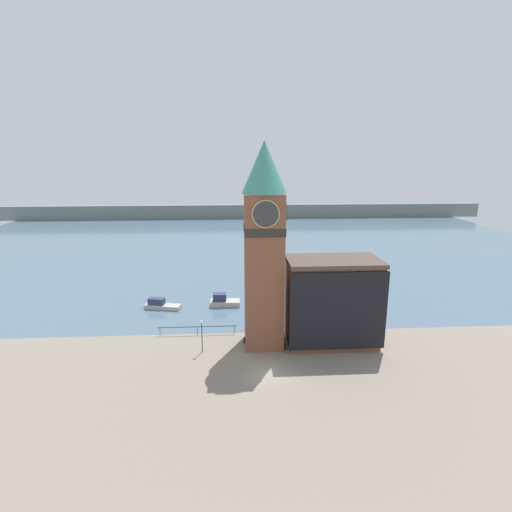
{
  "coord_description": "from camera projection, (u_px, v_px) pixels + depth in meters",
  "views": [
    {
      "loc": [
        -3.53,
        -36.61,
        21.55
      ],
      "look_at": [
        -0.91,
        5.3,
        11.26
      ],
      "focal_mm": 28.0,
      "sensor_mm": 36.0,
      "label": 1
    }
  ],
  "objects": [
    {
      "name": "clock_tower",
      "position": [
        264.0,
        242.0,
        44.72
      ],
      "size": [
        4.95,
        4.95,
        23.46
      ],
      "color": "brown",
      "rests_on": "ground_plane"
    },
    {
      "name": "far_shoreline",
      "position": [
        241.0,
        211.0,
        147.25
      ],
      "size": [
        180.0,
        3.0,
        5.0
      ],
      "color": "slate",
      "rests_on": "water"
    },
    {
      "name": "ground_plane",
      "position": [
        268.0,
        375.0,
        40.83
      ],
      "size": [
        160.0,
        160.0,
        0.0
      ],
      "primitive_type": "plane",
      "color": "gray"
    },
    {
      "name": "boat_far",
      "position": [
        161.0,
        305.0,
        58.78
      ],
      "size": [
        5.53,
        2.81,
        1.55
      ],
      "rotation": [
        0.0,
        0.0,
        -0.24
      ],
      "color": "#B7B2A8",
      "rests_on": "water"
    },
    {
      "name": "boat_near",
      "position": [
        224.0,
        301.0,
        59.86
      ],
      "size": [
        4.45,
        2.14,
        1.93
      ],
      "rotation": [
        0.0,
        0.0,
        -0.03
      ],
      "color": "#B7B2A8",
      "rests_on": "water"
    },
    {
      "name": "pier_building",
      "position": [
        332.0,
        302.0,
        46.91
      ],
      "size": [
        10.87,
        6.34,
        10.31
      ],
      "color": "brown",
      "rests_on": "ground_plane"
    },
    {
      "name": "water",
      "position": [
        245.0,
        239.0,
        109.07
      ],
      "size": [
        160.0,
        120.0,
        0.0
      ],
      "color": "slate",
      "rests_on": "ground_plane"
    },
    {
      "name": "lamp_post",
      "position": [
        202.0,
        330.0,
        44.99
      ],
      "size": [
        0.32,
        0.32,
        3.85
      ],
      "color": "#2D2D33",
      "rests_on": "ground_plane"
    },
    {
      "name": "mooring_bollard_near",
      "position": [
        244.0,
        339.0,
        47.93
      ],
      "size": [
        0.28,
        0.28,
        0.71
      ],
      "color": "#2D2D33",
      "rests_on": "ground_plane"
    },
    {
      "name": "pier_railing",
      "position": [
        197.0,
        328.0,
        49.95
      ],
      "size": [
        9.87,
        0.08,
        1.09
      ],
      "color": "#333338",
      "rests_on": "ground_plane"
    }
  ]
}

